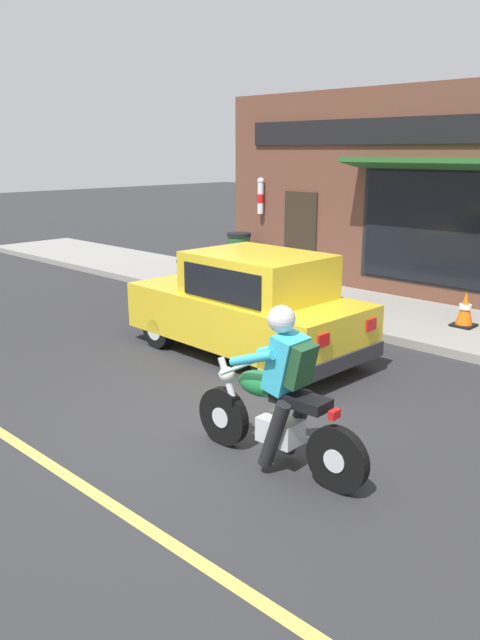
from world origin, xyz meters
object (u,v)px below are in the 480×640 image
Objects in this scene: car_hatchback at (249,306)px; trash_bin at (239,253)px; traffic_cone at (465,309)px; motorcycle_with_rider at (279,401)px.

car_hatchback reaches higher than trash_bin.
traffic_cone is (3.30, -1.84, -0.33)m from car_hatchback.
motorcycle_with_rider is 0.53× the size of car_hatchback.
trash_bin is at bearing 83.33° from traffic_cone.
motorcycle_with_rider is 3.42m from car_hatchback.
car_hatchback is 6.38× the size of traffic_cone.
car_hatchback is at bearing 150.91° from traffic_cone.
car_hatchback is 3.79m from traffic_cone.
trash_bin is (6.28, 6.58, -0.04)m from motorcycle_with_rider.
car_hatchback reaches higher than traffic_cone.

